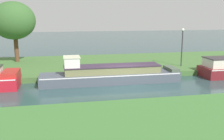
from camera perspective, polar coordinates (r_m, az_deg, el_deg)
The scene contains 5 objects.
ground_plane at distance 18.12m, azimuth 3.06°, elevation -3.46°, with size 120.00×120.00×0.00m, color #2B4648.
riverbank_far at distance 24.75m, azimuth -0.95°, elevation 1.20°, with size 72.00×10.00×0.40m, color #456E35.
slate_barge at distance 18.93m, azimuth -0.46°, elevation -0.93°, with size 9.94×2.05×1.96m.
willow_tree_left at distance 25.93m, azimuth -20.48°, elevation 9.91°, with size 3.93×3.52×5.56m.
lamp_post at distance 23.46m, azimuth 14.90°, elevation 5.67°, with size 0.24×0.24×3.24m.
Camera 1 is at (-4.37, -16.92, 4.79)m, focal length 42.42 mm.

